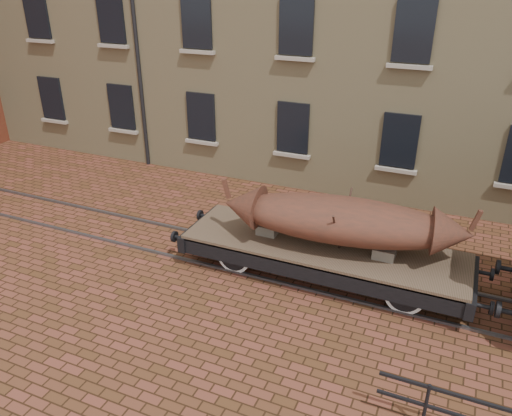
% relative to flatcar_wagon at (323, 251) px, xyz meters
% --- Properties ---
extents(ground, '(90.00, 90.00, 0.00)m').
position_rel_flatcar_wagon_xyz_m(ground, '(-0.11, 0.00, -0.73)').
color(ground, '#4C2D18').
extents(rail_track, '(30.00, 1.52, 0.06)m').
position_rel_flatcar_wagon_xyz_m(rail_track, '(-0.11, 0.00, -0.70)').
color(rail_track, '#59595E').
rests_on(rail_track, ground).
extents(flatcar_wagon, '(7.77, 2.11, 1.17)m').
position_rel_flatcar_wagon_xyz_m(flatcar_wagon, '(0.00, 0.00, 0.00)').
color(flatcar_wagon, brown).
rests_on(flatcar_wagon, ground).
extents(iron_boat, '(5.93, 2.18, 1.45)m').
position_rel_flatcar_wagon_xyz_m(iron_boat, '(0.39, 0.00, 0.95)').
color(iron_boat, '#5D2C1D').
rests_on(iron_boat, flatcar_wagon).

